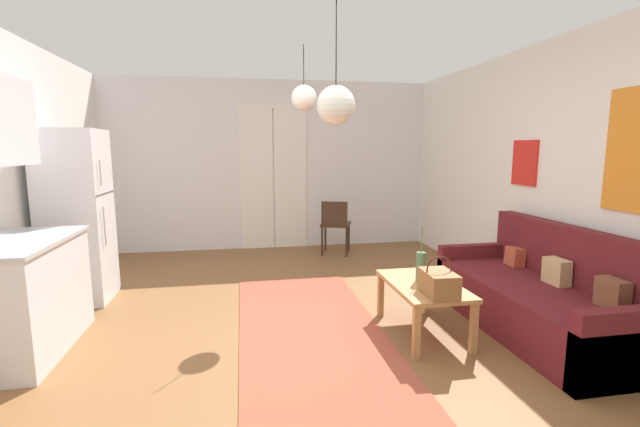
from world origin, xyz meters
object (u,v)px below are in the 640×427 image
Objects in this scene: coffee_table at (423,290)px; bamboo_vase at (421,266)px; pendant_lamp_near at (336,105)px; pendant_lamp_far at (304,98)px; handbag at (439,283)px; refrigerator at (76,217)px; couch at (543,299)px; accent_chair at (335,223)px.

bamboo_vase reaches higher than coffee_table.
coffee_table is 1.73m from pendant_lamp_near.
coffee_table is 2.26m from pendant_lamp_far.
bamboo_vase reaches higher than handbag.
pendant_lamp_far is (-0.82, 1.53, 1.54)m from handbag.
couch is at bearing -20.06° from refrigerator.
accent_chair is at bearing 66.38° from pendant_lamp_far.
couch is 1.06m from coffee_table.
bamboo_vase is 0.58× the size of accent_chair.
pendant_lamp_near reaches higher than refrigerator.
pendant_lamp_near is 1.34× the size of pendant_lamp_far.
accent_chair is at bearing 112.04° from couch.
couch reaches higher than accent_chair.
refrigerator is at bearing 44.39° from accent_chair.
couch is 2.43× the size of accent_chair.
bamboo_vase is at bearing -54.87° from pendant_lamp_far.
accent_chair is (-0.14, 2.75, -0.09)m from bamboo_vase.
refrigerator is at bearing 156.02° from coffee_table.
handbag is 3.11m from accent_chair.
pendant_lamp_near is (-1.89, -0.23, 1.58)m from couch.
bamboo_vase is at bearing 26.27° from pendant_lamp_near.
pendant_lamp_near is (-0.83, -0.06, 1.32)m from handbag.
bamboo_vase is at bearing -23.11° from refrigerator.
couch is 4.50m from refrigerator.
pendant_lamp_near is (-0.84, -0.41, 1.29)m from bamboo_vase.
couch reaches higher than handbag.
refrigerator is (-4.19, 1.53, 0.60)m from couch.
bamboo_vase is at bearing 169.80° from couch.
coffee_table is 1.14× the size of accent_chair.
pendant_lamp_near is (2.31, -1.76, 0.98)m from refrigerator.
pendant_lamp_far reaches higher than handbag.
pendant_lamp_far reaches higher than accent_chair.
accent_chair reaches higher than handbag.
pendant_lamp_near and pendant_lamp_far have the same top height.
bamboo_vase is (-1.05, 0.19, 0.29)m from couch.
pendant_lamp_near is at bearing 96.88° from accent_chair.
bamboo_vase is 1.38× the size of handbag.
coffee_table is at bearing 112.31° from accent_chair.
handbag is at bearing -61.90° from pendant_lamp_far.
accent_chair is (3.00, 1.40, -0.40)m from refrigerator.
bamboo_vase is 0.27× the size of refrigerator.
bamboo_vase is at bearing 88.72° from handbag.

